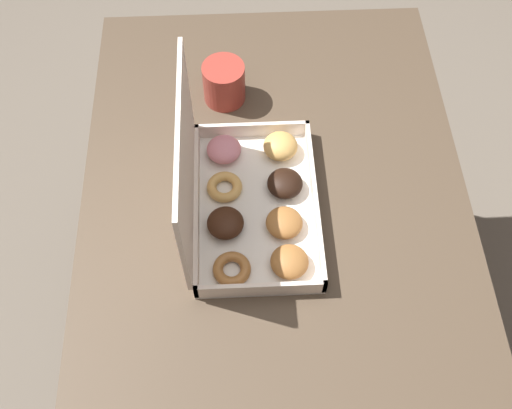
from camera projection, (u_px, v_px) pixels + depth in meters
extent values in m
plane|color=#6B6054|center=(269.00, 345.00, 1.81)|extent=(8.00, 8.00, 0.00)
cube|color=#4C3D2D|center=(277.00, 223.00, 1.17)|extent=(1.16, 0.76, 0.03)
cylinder|color=#4C3D2D|center=(374.00, 127.00, 1.78)|extent=(0.06, 0.06, 0.74)
cylinder|color=#4C3D2D|center=(149.00, 135.00, 1.76)|extent=(0.06, 0.06, 0.74)
cube|color=silver|center=(256.00, 209.00, 1.16)|extent=(0.36, 0.23, 0.01)
cube|color=silver|center=(315.00, 201.00, 1.15)|extent=(0.36, 0.01, 0.04)
cube|color=silver|center=(197.00, 205.00, 1.14)|extent=(0.36, 0.01, 0.04)
cube|color=silver|center=(261.00, 289.00, 1.05)|extent=(0.01, 0.23, 0.04)
cube|color=silver|center=(252.00, 130.00, 1.24)|extent=(0.01, 0.23, 0.04)
cube|color=silver|center=(185.00, 164.00, 1.02)|extent=(0.36, 0.01, 0.24)
ellipsoid|color=#9E6633|center=(289.00, 262.00, 1.08)|extent=(0.07, 0.07, 0.04)
ellipsoid|color=#9E6633|center=(284.00, 223.00, 1.12)|extent=(0.07, 0.07, 0.03)
ellipsoid|color=black|center=(285.00, 183.00, 1.17)|extent=(0.07, 0.07, 0.04)
ellipsoid|color=tan|center=(280.00, 146.00, 1.21)|extent=(0.07, 0.07, 0.04)
torus|color=#9E6633|center=(232.00, 269.00, 1.08)|extent=(0.07, 0.07, 0.02)
ellipsoid|color=#381E11|center=(225.00, 223.00, 1.12)|extent=(0.07, 0.07, 0.04)
torus|color=tan|center=(225.00, 187.00, 1.17)|extent=(0.07, 0.07, 0.02)
ellipsoid|color=pink|center=(224.00, 149.00, 1.21)|extent=(0.07, 0.07, 0.04)
cylinder|color=#A3382D|center=(224.00, 83.00, 1.27)|extent=(0.09, 0.09, 0.09)
cylinder|color=black|center=(223.00, 69.00, 1.24)|extent=(0.07, 0.07, 0.01)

